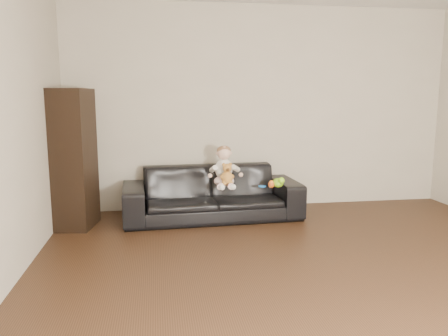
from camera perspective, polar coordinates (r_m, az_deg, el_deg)
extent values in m
plane|color=#392314|center=(3.47, 16.08, -15.83)|extent=(5.50, 5.50, 0.00)
plane|color=#BCB29E|center=(5.75, 5.05, 7.80)|extent=(5.00, 0.00, 5.00)
imported|color=black|center=(5.25, -1.57, -3.27)|extent=(2.13, 0.91, 0.61)
cube|color=black|center=(5.09, -19.07, 1.11)|extent=(0.47, 0.58, 1.54)
cube|color=silver|center=(5.06, -19.05, 5.00)|extent=(0.22, 0.28, 0.28)
ellipsoid|color=#FED7D9|center=(5.14, 0.00, -1.71)|extent=(0.28, 0.25, 0.13)
ellipsoid|color=white|center=(5.13, -0.03, -0.14)|extent=(0.24, 0.21, 0.25)
sphere|color=beige|center=(5.09, 0.00, 2.00)|extent=(0.19, 0.19, 0.16)
ellipsoid|color=#8C603F|center=(5.09, -0.02, 2.29)|extent=(0.20, 0.20, 0.12)
cylinder|color=#FED7D9|center=(4.99, -0.29, -2.29)|extent=(0.11, 0.21, 0.08)
cylinder|color=#FED7D9|center=(5.00, 0.84, -2.25)|extent=(0.11, 0.21, 0.08)
sphere|color=white|center=(4.88, -0.23, -2.54)|extent=(0.08, 0.08, 0.07)
sphere|color=white|center=(4.90, 1.16, -2.49)|extent=(0.08, 0.08, 0.07)
cylinder|color=white|center=(5.05, -1.39, -0.11)|extent=(0.09, 0.18, 0.11)
cylinder|color=white|center=(5.09, 1.51, -0.04)|extent=(0.09, 0.18, 0.11)
ellipsoid|color=#BB8035|center=(4.98, 0.39, -1.25)|extent=(0.15, 0.13, 0.15)
sphere|color=#BB8035|center=(4.94, 0.42, -0.01)|extent=(0.12, 0.12, 0.10)
sphere|color=#BB8035|center=(4.94, -0.02, 0.44)|extent=(0.05, 0.05, 0.04)
sphere|color=#BB8035|center=(4.95, 0.82, 0.46)|extent=(0.05, 0.05, 0.04)
sphere|color=#593819|center=(4.90, 0.51, -0.23)|extent=(0.05, 0.05, 0.04)
ellipsoid|color=#94EB1B|center=(5.12, 7.05, -1.93)|extent=(0.18, 0.19, 0.11)
sphere|color=orange|center=(5.09, 6.20, -2.18)|extent=(0.10, 0.10, 0.08)
cylinder|color=blue|center=(5.15, 5.00, -2.39)|extent=(0.11, 0.11, 0.01)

